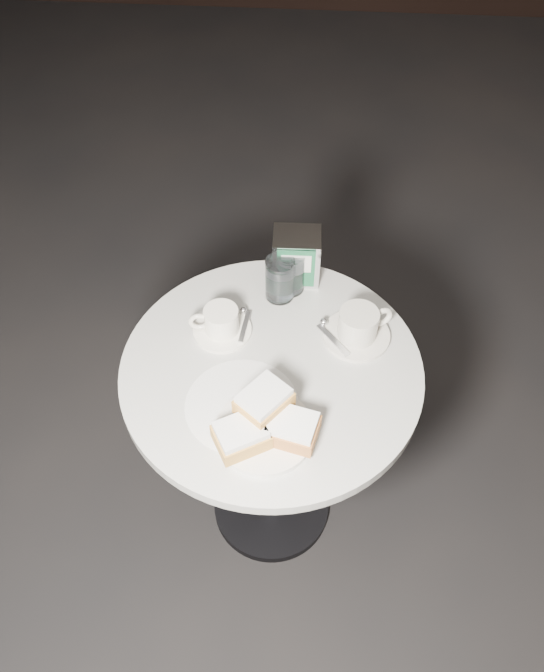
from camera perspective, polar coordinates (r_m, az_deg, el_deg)
The scene contains 9 objects.
ground at distance 2.15m, azimuth -0.04°, elevation -14.64°, with size 7.00×7.00×0.00m, color black.
cafe_table at distance 1.67m, azimuth -0.05°, elevation -6.72°, with size 0.70×0.70×0.74m.
sugar_spill at distance 1.45m, azimuth -2.65°, elevation -6.01°, with size 0.25×0.25×0.00m, color white.
beignet_plate at distance 1.37m, azimuth -0.60°, elevation -7.75°, with size 0.25×0.25×0.10m.
coffee_cup_left at distance 1.55m, azimuth -4.46°, elevation 1.16°, with size 0.16×0.16×0.07m.
coffee_cup_right at distance 1.55m, azimuth 7.51°, elevation 0.81°, with size 0.21×0.21×0.08m.
water_glass_left at distance 1.61m, azimuth 0.69°, elevation 4.96°, with size 0.08×0.08×0.12m.
water_glass_right at distance 1.63m, azimuth 1.63°, elevation 5.57°, with size 0.09×0.09×0.11m.
napkin_dispenser at distance 1.65m, azimuth 2.13°, elevation 6.94°, with size 0.12×0.10×0.14m.
Camera 1 is at (0.07, -0.90, 1.95)m, focal length 35.00 mm.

